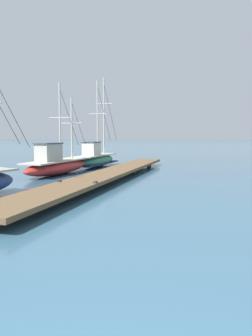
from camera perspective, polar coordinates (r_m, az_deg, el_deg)
The scene contains 3 objects.
floating_dock at distance 18.34m, azimuth -2.82°, elevation -0.94°, with size 2.07×21.11×0.53m.
fishing_boat_0 at distance 21.58m, azimuth -11.19°, elevation 0.57°, with size 2.16×7.33×5.53m.
fishing_boat_2 at distance 26.35m, azimuth -4.93°, elevation 1.54°, with size 1.78×7.83×6.85m.
Camera 1 is at (0.74, -1.13, 2.38)m, focal length 37.44 mm.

